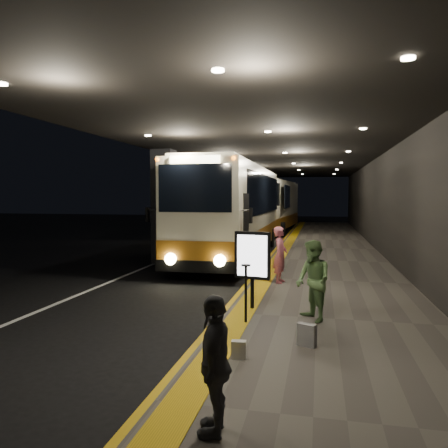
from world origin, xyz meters
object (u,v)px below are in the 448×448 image
(passenger_boarding, at_px, (280,255))
(info_sign, at_px, (252,257))
(passenger_waiting_grey, at_px, (215,364))
(stanchion_post, at_px, (246,294))
(coach_second, at_px, (272,208))
(bag_polka, at_px, (307,335))
(bag_plain, at_px, (239,350))
(passenger_waiting_green, at_px, (313,281))
(coach_main, at_px, (234,215))

(passenger_boarding, xyz_separation_m, info_sign, (-0.34, -3.03, 0.34))
(passenger_waiting_grey, height_order, stanchion_post, passenger_waiting_grey)
(coach_second, relative_size, info_sign, 6.87)
(coach_second, xyz_separation_m, bag_polka, (3.17, -24.32, -1.40))
(bag_polka, relative_size, bag_plain, 1.34)
(info_sign, bearing_deg, stanchion_post, -76.94)
(passenger_waiting_green, height_order, bag_plain, passenger_waiting_green)
(coach_second, height_order, bag_polka, coach_second)
(passenger_boarding, bearing_deg, info_sign, 179.55)
(coach_main, height_order, info_sign, coach_main)
(coach_second, relative_size, stanchion_post, 10.27)
(coach_main, bearing_deg, coach_second, 88.68)
(coach_second, xyz_separation_m, passenger_waiting_green, (3.24, -22.80, -0.78))
(coach_second, bearing_deg, stanchion_post, -81.61)
(bag_plain, height_order, stanchion_post, stanchion_post)
(passenger_waiting_grey, height_order, bag_plain, passenger_waiting_grey)
(bag_plain, xyz_separation_m, info_sign, (-0.25, 2.97, 1.00))
(passenger_waiting_green, height_order, passenger_waiting_grey, passenger_waiting_green)
(passenger_boarding, height_order, bag_polka, passenger_boarding)
(bag_polka, xyz_separation_m, info_sign, (-1.24, 2.18, 0.95))
(passenger_boarding, distance_m, info_sign, 3.07)
(coach_main, height_order, passenger_waiting_green, coach_main)
(coach_second, bearing_deg, bag_plain, -81.50)
(passenger_boarding, xyz_separation_m, passenger_waiting_grey, (0.04, -8.08, -0.07))
(bag_polka, distance_m, bag_plain, 1.27)
(coach_main, distance_m, stanchion_post, 10.26)
(info_sign, bearing_deg, bag_plain, -74.31)
(bag_plain, bearing_deg, stanchion_post, 96.31)
(coach_second, relative_size, bag_polka, 31.26)
(coach_second, bearing_deg, info_sign, -81.48)
(passenger_waiting_grey, distance_m, stanchion_post, 3.98)
(passenger_waiting_green, bearing_deg, bag_polka, -33.97)
(info_sign, relative_size, stanchion_post, 1.50)
(info_sign, bearing_deg, coach_second, 105.88)
(coach_main, xyz_separation_m, info_sign, (2.14, -8.88, -0.53))
(passenger_boarding, distance_m, bag_polka, 5.33)
(passenger_waiting_green, relative_size, stanchion_post, 1.41)
(passenger_waiting_green, distance_m, info_sign, 1.51)
(passenger_boarding, bearing_deg, bag_polka, -164.23)
(coach_main, bearing_deg, passenger_boarding, -67.47)
(bag_plain, distance_m, info_sign, 3.15)
(stanchion_post, bearing_deg, bag_polka, -42.38)
(coach_main, bearing_deg, stanchion_post, -78.11)
(coach_second, height_order, passenger_waiting_green, coach_second)
(bag_polka, bearing_deg, coach_main, 106.99)
(coach_second, distance_m, bag_plain, 25.24)
(coach_second, height_order, bag_plain, coach_second)
(bag_polka, bearing_deg, info_sign, 119.64)
(stanchion_post, bearing_deg, info_sign, 92.17)
(passenger_waiting_green, xyz_separation_m, passenger_waiting_grey, (-0.93, -4.38, -0.07))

